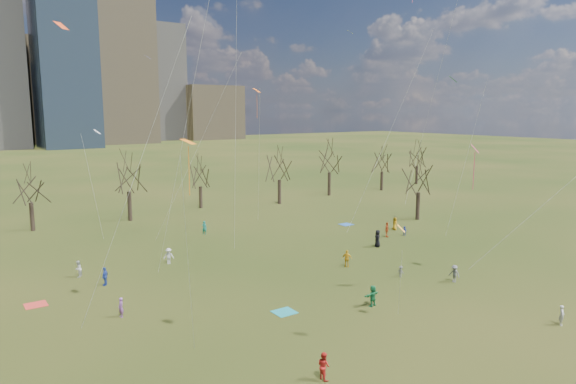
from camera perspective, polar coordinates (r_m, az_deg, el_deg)
ground at (r=43.32m, az=9.25°, el=-11.26°), size 500.00×500.00×0.00m
downtown_skyline at (r=242.33m, az=-29.24°, el=13.59°), size 212.50×78.00×118.00m
bare_tree_row at (r=72.64m, az=-11.46°, el=1.87°), size 113.04×29.80×9.50m
blanket_teal at (r=39.44m, az=-0.41°, el=-13.20°), size 1.60×1.50×0.03m
blanket_navy at (r=68.62m, az=6.47°, el=-3.60°), size 1.60×1.50×0.03m
blanket_crimson at (r=45.25m, az=-26.22°, el=-11.18°), size 1.60×1.50×0.03m
person_1 at (r=41.72m, az=28.13°, el=-11.99°), size 0.63×0.57×1.45m
person_2 at (r=30.38m, az=3.99°, el=-18.70°), size 0.61×0.78×1.60m
person_3 at (r=48.14m, az=12.42°, el=-8.62°), size 0.47×0.71×1.04m
person_4 at (r=50.14m, az=6.58°, el=-7.36°), size 0.96×1.01×1.69m
person_5 at (r=40.85m, az=9.40°, el=-11.30°), size 1.58×0.68×1.65m
person_6 at (r=57.80m, az=9.93°, el=-5.10°), size 0.99×1.12×1.92m
person_7 at (r=40.24m, az=-18.07°, el=-12.09°), size 0.41×0.57×1.47m
person_8 at (r=63.58m, az=12.82°, el=-4.26°), size 0.50×0.61×1.14m
person_9 at (r=52.20m, az=-13.12°, el=-6.94°), size 1.16×0.91×1.58m
person_10 at (r=62.44m, az=10.93°, el=-4.14°), size 1.11×0.95×1.79m
person_12 at (r=66.34m, az=11.78°, el=-3.46°), size 0.64×0.87×1.62m
person_13 at (r=63.48m, az=-9.28°, el=-3.93°), size 0.70×0.73×1.68m
person_14 at (r=50.68m, az=-22.28°, el=-7.91°), size 0.90×0.94×1.52m
person_15 at (r=47.92m, az=18.00°, el=-8.62°), size 0.70×1.07×1.55m
person_16 at (r=47.51m, az=-19.66°, el=-8.81°), size 0.92×0.98×1.62m
kites_airborne at (r=48.36m, az=2.72°, el=7.69°), size 50.25×37.74×30.95m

